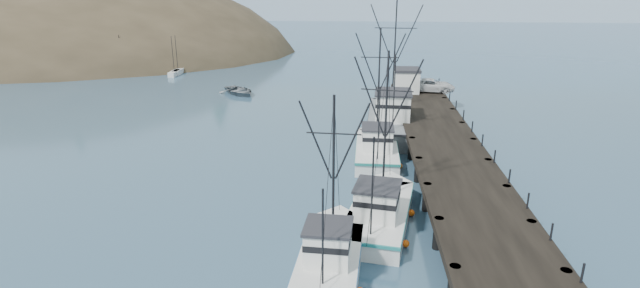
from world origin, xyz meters
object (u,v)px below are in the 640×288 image
object	(u,v)px
trawler_near	(380,211)
pickup_truck	(432,85)
work_vessel	(392,119)
pier	(442,141)
trawler_far	(377,148)
motorboat	(239,94)
pier_shed	(407,80)
trawler_mid	(331,254)

from	to	relation	value
trawler_near	pickup_truck	distance (m)	30.91
work_vessel	pickup_truck	xyz separation A→B (m)	(5.26, 9.52, 1.54)
trawler_near	pickup_truck	world-z (taller)	trawler_near
pier	trawler_far	distance (m)	5.67
pier	motorboat	xyz separation A→B (m)	(-23.12, 23.57, -1.69)
pier_shed	trawler_near	bearing A→B (deg)	-98.29
trawler_mid	work_vessel	world-z (taller)	work_vessel
pier_shed	pickup_truck	world-z (taller)	pier_shed
trawler_near	pickup_truck	bearing A→B (deg)	76.25
trawler_near	trawler_far	xyz separation A→B (m)	(0.23, 12.35, 0.00)
pier	trawler_mid	distance (m)	19.49
trawler_near	trawler_far	distance (m)	12.35
pickup_truck	pier_shed	bearing A→B (deg)	100.25
trawler_near	motorboat	size ratio (longest dim) A/B	1.93
trawler_mid	motorboat	xyz separation A→B (m)	(-14.39, 40.98, -0.82)
trawler_near	motorboat	xyz separation A→B (m)	(-17.29, 35.53, -0.82)
pier	trawler_mid	xyz separation A→B (m)	(-8.73, -17.41, -0.87)
trawler_near	motorboat	distance (m)	39.53
motorboat	trawler_mid	bearing A→B (deg)	-112.26
pier	trawler_mid	bearing A→B (deg)	-116.63
pier_shed	motorboat	bearing A→B (deg)	164.89
work_vessel	pier_shed	xyz separation A→B (m)	(2.26, 9.25, 2.19)
trawler_mid	trawler_far	world-z (taller)	trawler_far
trawler_mid	motorboat	size ratio (longest dim) A/B	1.68
trawler_near	trawler_far	world-z (taller)	trawler_far
trawler_far	motorboat	bearing A→B (deg)	127.09
pier	work_vessel	size ratio (longest dim) A/B	2.74
pier_shed	pickup_truck	xyz separation A→B (m)	(3.00, 0.27, -0.65)
trawler_mid	pier_shed	bearing A→B (deg)	78.38
pier	work_vessel	xyz separation A→B (m)	(-3.76, 8.48, -0.46)
trawler_near	pier_shed	distance (m)	30.12
trawler_near	pier	bearing A→B (deg)	64.02
pier	pickup_truck	bearing A→B (deg)	85.24
trawler_near	pier_shed	world-z (taller)	trawler_near
trawler_far	pier_shed	distance (m)	18.01
pier_shed	trawler_far	bearing A→B (deg)	-103.28
pier	trawler_near	distance (m)	13.33
work_vessel	pickup_truck	world-z (taller)	work_vessel
pickup_truck	motorboat	bearing A→B (deg)	82.39
work_vessel	pickup_truck	distance (m)	10.98
trawler_far	work_vessel	xyz separation A→B (m)	(1.83, 8.09, 0.41)
trawler_mid	pickup_truck	bearing A→B (deg)	73.89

